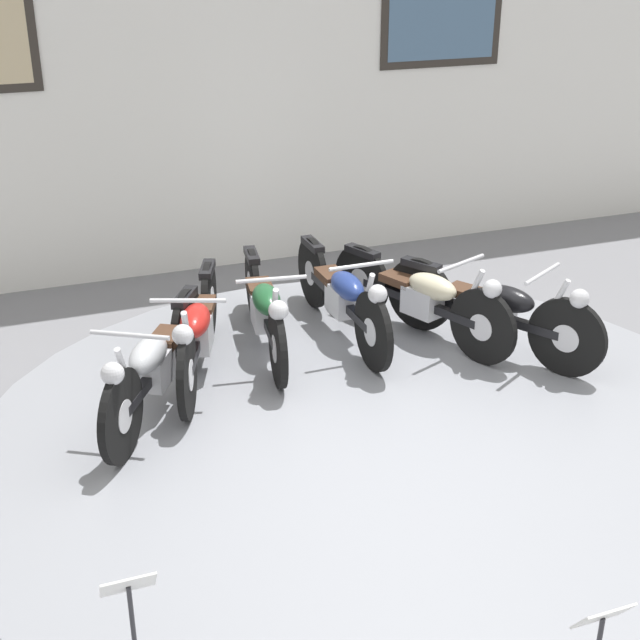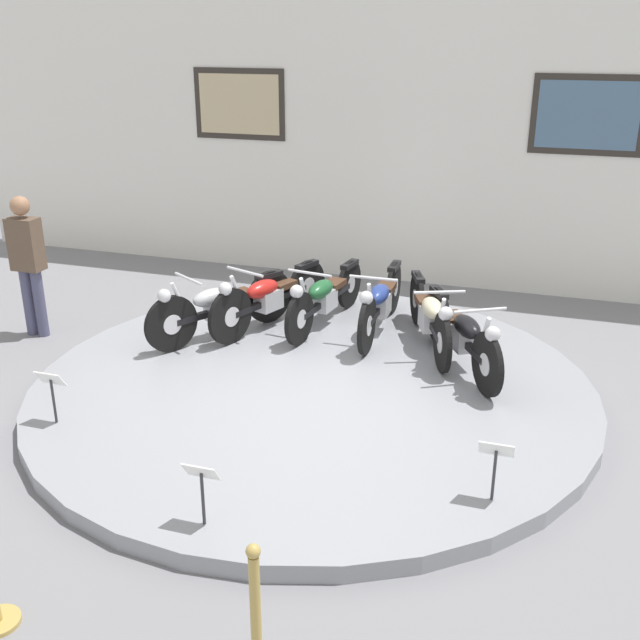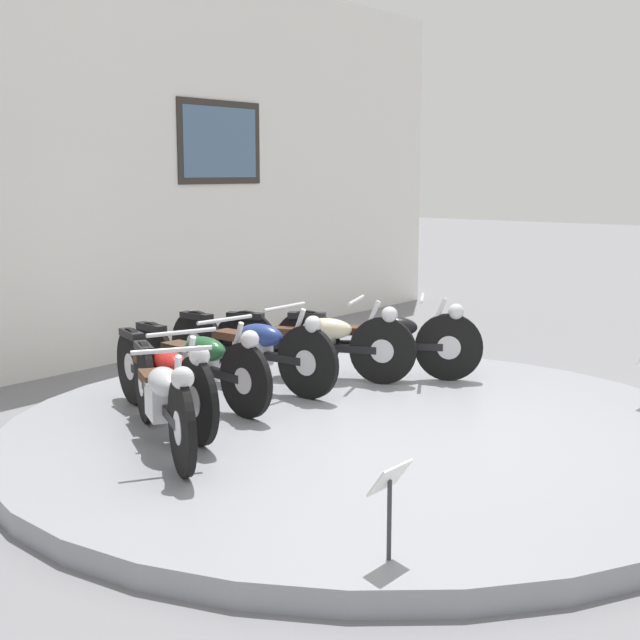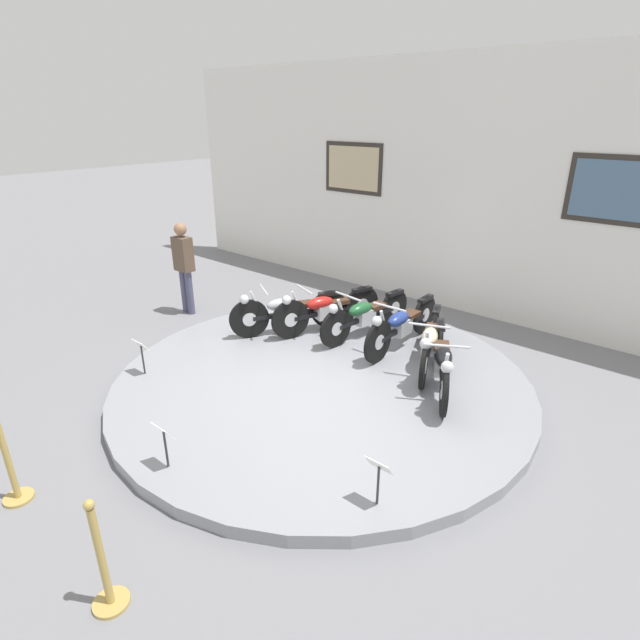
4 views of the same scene
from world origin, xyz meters
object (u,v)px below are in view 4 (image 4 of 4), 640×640
(stanchion_post_left_of_entry, at_px, (11,471))
(stanchion_post_right_of_entry, at_px, (104,571))
(info_placard_front_right, at_px, (379,472))
(motorcycle_blue, at_px, (401,324))
(motorcycle_cream, at_px, (430,341))
(motorcycle_black, at_px, (442,361))
(info_placard_front_left, at_px, (141,350))
(info_placard_front_centre, at_px, (164,436))
(visitor_standing, at_px, (184,263))
(motorcycle_red, at_px, (325,308))
(motorcycle_silver, at_px, (288,310))
(motorcycle_green, at_px, (365,314))

(stanchion_post_left_of_entry, relative_size, stanchion_post_right_of_entry, 1.00)
(info_placard_front_right, bearing_deg, motorcycle_blue, 118.08)
(motorcycle_cream, distance_m, motorcycle_black, 0.61)
(motorcycle_cream, xyz_separation_m, info_placard_front_right, (0.98, -2.75, -0.01))
(motorcycle_cream, bearing_deg, info_placard_front_left, -136.47)
(info_placard_front_left, height_order, info_placard_front_centre, same)
(motorcycle_black, xyz_separation_m, stanchion_post_right_of_entry, (-0.50, -4.38, -0.19))
(motorcycle_cream, height_order, visitor_standing, visitor_standing)
(motorcycle_blue, distance_m, info_placard_front_right, 3.40)
(info_placard_front_left, xyz_separation_m, visitor_standing, (-1.74, 2.00, 0.45))
(motorcycle_cream, distance_m, info_placard_front_centre, 3.81)
(motorcycle_red, relative_size, motorcycle_black, 1.08)
(motorcycle_cream, height_order, info_placard_front_centre, motorcycle_cream)
(motorcycle_silver, bearing_deg, info_placard_front_left, -103.70)
(motorcycle_blue, relative_size, motorcycle_cream, 1.07)
(motorcycle_cream, distance_m, info_placard_front_left, 3.99)
(motorcycle_blue, height_order, info_placard_front_right, motorcycle_blue)
(motorcycle_black, xyz_separation_m, info_placard_front_centre, (-1.38, -3.24, -0.02))
(motorcycle_green, relative_size, stanchion_post_right_of_entry, 1.90)
(motorcycle_red, bearing_deg, motorcycle_cream, -0.03)
(motorcycle_red, relative_size, stanchion_post_left_of_entry, 1.84)
(visitor_standing, bearing_deg, motorcycle_black, 3.36)
(visitor_standing, bearing_deg, info_placard_front_left, -49.08)
(motorcycle_red, relative_size, motorcycle_blue, 0.95)
(motorcycle_blue, xyz_separation_m, motorcycle_black, (1.04, -0.70, -0.00))
(stanchion_post_left_of_entry, distance_m, stanchion_post_right_of_entry, 1.76)
(info_placard_front_left, bearing_deg, stanchion_post_right_of_entry, -36.35)
(motorcycle_green, bearing_deg, motorcycle_cream, -10.79)
(motorcycle_blue, bearing_deg, info_placard_front_left, -127.17)
(info_placard_front_centre, bearing_deg, info_placard_front_right, 25.91)
(stanchion_post_left_of_entry, bearing_deg, motorcycle_blue, 76.51)
(motorcycle_silver, bearing_deg, info_placard_front_right, -34.78)
(info_placard_front_right, xyz_separation_m, visitor_standing, (-5.61, 2.00, 0.45))
(motorcycle_black, distance_m, visitor_standing, 5.08)
(motorcycle_red, height_order, motorcycle_black, motorcycle_red)
(motorcycle_red, distance_m, stanchion_post_right_of_entry, 5.17)
(visitor_standing, relative_size, stanchion_post_right_of_entry, 1.66)
(visitor_standing, bearing_deg, motorcycle_silver, 7.36)
(motorcycle_blue, relative_size, info_placard_front_right, 3.89)
(motorcycle_blue, xyz_separation_m, stanchion_post_right_of_entry, (0.54, -5.07, -0.19))
(motorcycle_blue, distance_m, visitor_standing, 4.16)
(motorcycle_silver, height_order, motorcycle_black, same)
(visitor_standing, bearing_deg, info_placard_front_centre, -38.71)
(info_placard_front_left, distance_m, info_placard_front_centre, 2.15)
(motorcycle_cream, distance_m, visitor_standing, 4.71)
(info_placard_front_right, bearing_deg, motorcycle_cream, 109.61)
(visitor_standing, bearing_deg, motorcycle_cream, 9.14)
(motorcycle_cream, relative_size, stanchion_post_right_of_entry, 1.81)
(motorcycle_red, relative_size, info_placard_front_centre, 3.69)
(motorcycle_red, xyz_separation_m, motorcycle_cream, (1.91, -0.00, -0.01))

